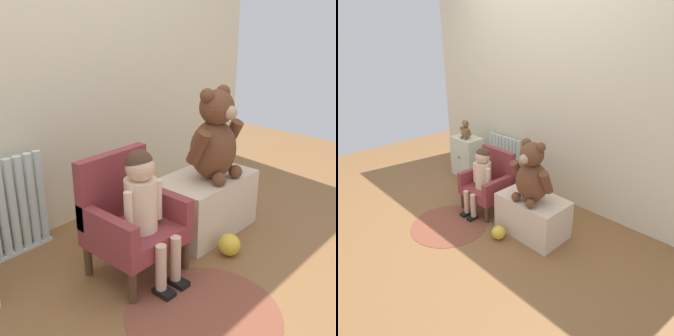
# 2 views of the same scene
# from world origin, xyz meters

# --- Properties ---
(ground_plane) EXTENTS (6.00, 6.00, 0.00)m
(ground_plane) POSITION_xyz_m (0.00, 0.00, 0.00)
(ground_plane) COLOR brown
(back_wall) EXTENTS (3.80, 0.05, 2.40)m
(back_wall) POSITION_xyz_m (0.00, 1.17, 1.20)
(back_wall) COLOR beige
(back_wall) RESTS_ON ground_plane
(radiator) EXTENTS (0.56, 0.05, 0.59)m
(radiator) POSITION_xyz_m (-0.54, 1.05, 0.29)
(radiator) COLOR silver
(radiator) RESTS_ON ground_plane
(small_dresser) EXTENTS (0.40, 0.29, 0.53)m
(small_dresser) POSITION_xyz_m (-0.99, 0.80, 0.27)
(small_dresser) COLOR beige
(small_dresser) RESTS_ON ground_plane
(child_armchair) EXTENTS (0.46, 0.41, 0.65)m
(child_armchair) POSITION_xyz_m (-0.13, 0.44, 0.31)
(child_armchair) COLOR brown
(child_armchair) RESTS_ON ground_plane
(child_figure) EXTENTS (0.25, 0.35, 0.71)m
(child_figure) POSITION_xyz_m (-0.13, 0.33, 0.46)
(child_figure) COLOR beige
(child_figure) RESTS_ON ground_plane
(low_bench) EXTENTS (0.63, 0.39, 0.37)m
(low_bench) POSITION_xyz_m (0.50, 0.42, 0.19)
(low_bench) COLOR beige
(low_bench) RESTS_ON ground_plane
(large_teddy_bear) EXTENTS (0.41, 0.29, 0.56)m
(large_teddy_bear) POSITION_xyz_m (0.51, 0.37, 0.62)
(large_teddy_bear) COLOR brown
(large_teddy_bear) RESTS_ON low_bench
(small_teddy_bear) EXTENTS (0.17, 0.12, 0.24)m
(small_teddy_bear) POSITION_xyz_m (-0.95, 0.77, 0.64)
(small_teddy_bear) COLOR brown
(small_teddy_bear) RESTS_ON small_dresser
(floor_rug) EXTENTS (0.75, 0.75, 0.01)m
(floor_rug) POSITION_xyz_m (-0.16, -0.09, 0.00)
(floor_rug) COLOR brown
(floor_rug) RESTS_ON ground_plane
(toy_ball) EXTENTS (0.13, 0.13, 0.13)m
(toy_ball) POSITION_xyz_m (0.35, 0.12, 0.06)
(toy_ball) COLOR gold
(toy_ball) RESTS_ON ground_plane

